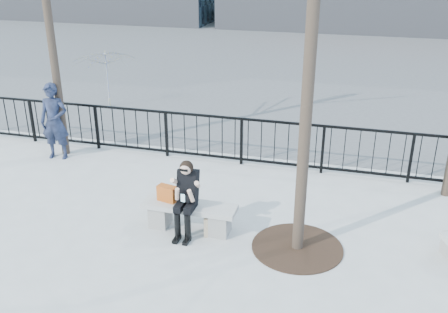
# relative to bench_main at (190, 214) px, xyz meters

# --- Properties ---
(ground) EXTENTS (120.00, 120.00, 0.00)m
(ground) POSITION_rel_bench_main_xyz_m (0.00, 0.00, -0.30)
(ground) COLOR #999A94
(ground) RESTS_ON ground
(street_surface) EXTENTS (60.00, 23.00, 0.01)m
(street_surface) POSITION_rel_bench_main_xyz_m (0.00, 15.00, -0.30)
(street_surface) COLOR #474747
(street_surface) RESTS_ON ground
(railing) EXTENTS (14.00, 0.06, 1.10)m
(railing) POSITION_rel_bench_main_xyz_m (0.00, 3.00, 0.25)
(railing) COLOR black
(railing) RESTS_ON ground
(tree_grate) EXTENTS (1.50, 1.50, 0.02)m
(tree_grate) POSITION_rel_bench_main_xyz_m (1.90, -0.10, -0.29)
(tree_grate) COLOR black
(tree_grate) RESTS_ON ground
(bench_main) EXTENTS (1.65, 0.46, 0.49)m
(bench_main) POSITION_rel_bench_main_xyz_m (0.00, 0.00, 0.00)
(bench_main) COLOR slate
(bench_main) RESTS_ON ground
(seated_woman) EXTENTS (0.50, 0.64, 1.34)m
(seated_woman) POSITION_rel_bench_main_xyz_m (0.00, -0.16, 0.37)
(seated_woman) COLOR black
(seated_woman) RESTS_ON ground
(handbag) EXTENTS (0.37, 0.23, 0.28)m
(handbag) POSITION_rel_bench_main_xyz_m (-0.41, 0.02, 0.33)
(handbag) COLOR #AC4A15
(handbag) RESTS_ON bench_main
(shopping_bag) EXTENTS (0.38, 0.23, 0.34)m
(shopping_bag) POSITION_rel_bench_main_xyz_m (0.48, -0.10, -0.13)
(shopping_bag) COLOR #C5B08B
(shopping_bag) RESTS_ON ground
(standing_man) EXTENTS (0.71, 0.53, 1.78)m
(standing_man) POSITION_rel_bench_main_xyz_m (-4.02, 2.23, 0.59)
(standing_man) COLOR black
(standing_man) RESTS_ON ground
(vendor_umbrella) EXTENTS (2.01, 2.04, 1.74)m
(vendor_umbrella) POSITION_rel_bench_main_xyz_m (-4.76, 6.16, 0.57)
(vendor_umbrella) COLOR gold
(vendor_umbrella) RESTS_ON ground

